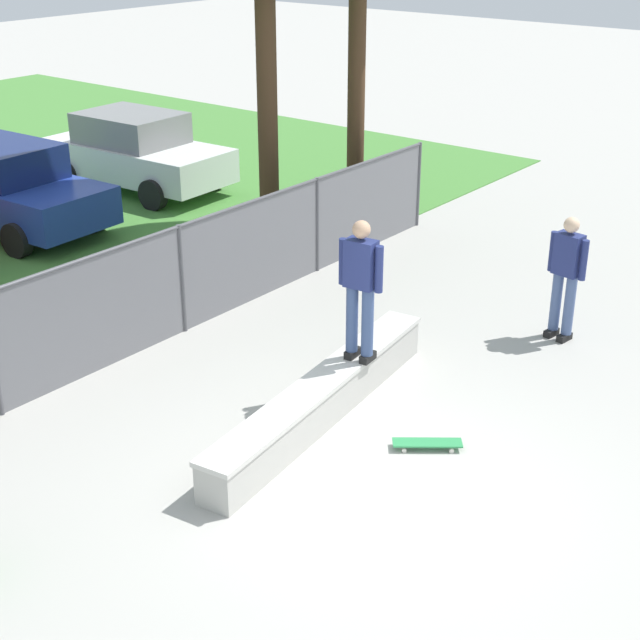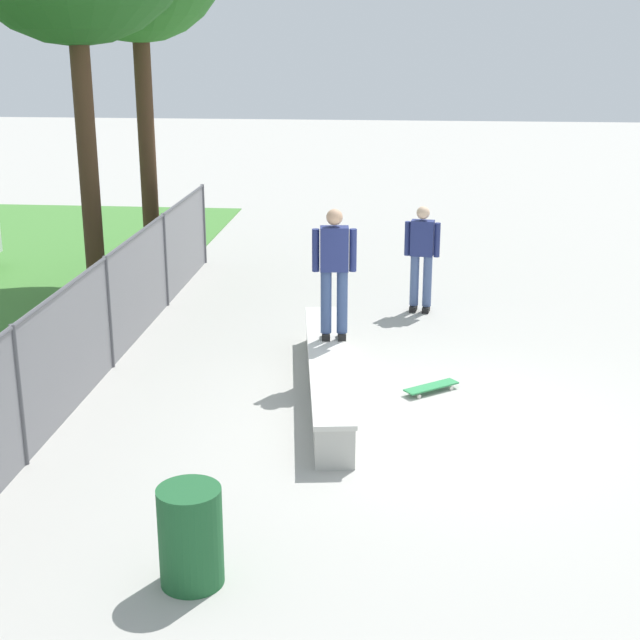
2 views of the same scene
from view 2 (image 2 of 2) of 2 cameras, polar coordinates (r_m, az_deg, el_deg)
name	(u,v)px [view 2 (image 2 of 2)]	position (r m, az deg, el deg)	size (l,w,h in m)	color
ground_plane	(440,423)	(11.49, 7.41, -6.34)	(80.00, 80.00, 0.00)	#ADAAA3
concrete_ledge	(327,375)	(12.17, 0.42, -3.42)	(4.53, 1.06, 0.54)	#B7B5AD
skateboarder	(334,268)	(12.45, 0.89, 3.21)	(0.31, 0.60, 1.82)	black
skateboard	(431,387)	(12.40, 6.90, -4.13)	(0.65, 0.75, 0.09)	#2D8C4C
chainlink_fence	(69,343)	(11.89, -15.25, -1.37)	(15.67, 0.07, 1.63)	#4C4C51
bystander	(422,254)	(15.68, 6.31, 4.09)	(0.32, 0.59, 1.82)	black
trash_bin	(191,536)	(8.22, -8.01, -13.10)	(0.56, 0.56, 0.90)	#1E592D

